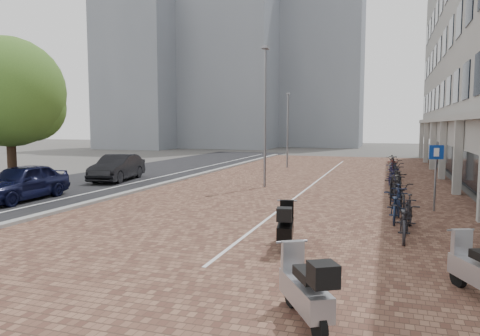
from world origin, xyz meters
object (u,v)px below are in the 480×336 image
at_px(car_navy, 21,182).
at_px(car_dark, 117,168).
at_px(scooter_mid, 286,225).
at_px(parking_sign, 436,167).
at_px(scooter_back, 305,287).

relative_size(car_navy, car_dark, 0.99).
height_order(scooter_mid, parking_sign, parking_sign).
bearing_deg(car_navy, scooter_back, -33.32).
bearing_deg(scooter_mid, scooter_back, -83.15).
bearing_deg(car_dark, parking_sign, -23.95).
distance_m(car_dark, scooter_back, 19.64).
relative_size(car_navy, scooter_mid, 2.64).
distance_m(car_navy, scooter_back, 15.19).
bearing_deg(scooter_back, car_navy, 119.19).
relative_size(scooter_mid, scooter_back, 0.96).
relative_size(car_dark, scooter_mid, 2.66).
xyz_separation_m(car_navy, car_dark, (-0.07, 6.90, -0.02)).
xyz_separation_m(car_navy, scooter_back, (13.11, -7.66, -0.16)).
xyz_separation_m(car_navy, parking_sign, (15.87, 2.77, 0.84)).
bearing_deg(parking_sign, scooter_back, -120.98).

